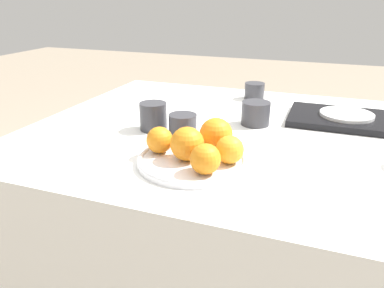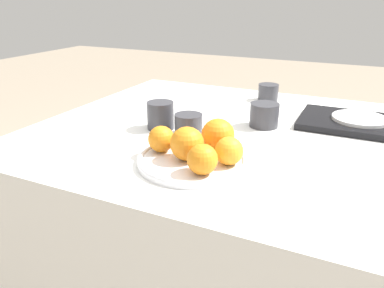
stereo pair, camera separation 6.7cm
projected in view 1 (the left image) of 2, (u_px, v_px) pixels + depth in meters
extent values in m
cube|color=white|center=(266.00, 246.00, 1.20)|extent=(1.43, 0.98, 0.77)
cylinder|color=silver|center=(192.00, 161.00, 0.88)|extent=(0.26, 0.26, 0.01)
torus|color=silver|center=(192.00, 159.00, 0.87)|extent=(0.26, 0.26, 0.01)
sphere|color=orange|center=(187.00, 144.00, 0.86)|extent=(0.08, 0.08, 0.08)
sphere|color=orange|center=(205.00, 159.00, 0.79)|extent=(0.07, 0.07, 0.07)
sphere|color=orange|center=(216.00, 134.00, 0.91)|extent=(0.08, 0.08, 0.08)
sphere|color=orange|center=(230.00, 150.00, 0.84)|extent=(0.06, 0.06, 0.06)
sphere|color=orange|center=(160.00, 140.00, 0.90)|extent=(0.06, 0.06, 0.06)
cube|color=black|center=(346.00, 119.00, 1.16)|extent=(0.34, 0.23, 0.02)
cylinder|color=white|center=(347.00, 114.00, 1.15)|extent=(0.16, 0.16, 0.01)
cylinder|color=#333338|center=(256.00, 113.00, 1.13)|extent=(0.09, 0.09, 0.07)
cylinder|color=#333338|center=(254.00, 91.00, 1.41)|extent=(0.07, 0.07, 0.06)
cylinder|color=#333338|center=(183.00, 125.00, 1.04)|extent=(0.08, 0.08, 0.06)
cylinder|color=#333338|center=(153.00, 116.00, 1.09)|extent=(0.08, 0.08, 0.08)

